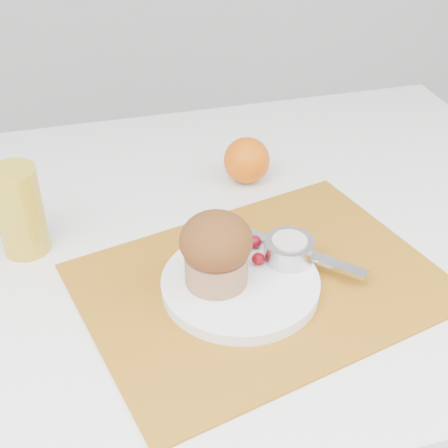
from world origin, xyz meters
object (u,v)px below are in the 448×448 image
object	(u,v)px
plate	(240,284)
juice_glass	(20,211)
table	(195,403)
muffin	(216,249)
orange	(247,160)

from	to	relation	value
plate	juice_glass	size ratio (longest dim) A/B	1.58
table	muffin	bearing A→B (deg)	-85.90
table	plate	distance (m)	0.41
plate	orange	xyz separation A→B (m)	(0.09, 0.26, 0.03)
plate	muffin	bearing A→B (deg)	169.28
table	muffin	distance (m)	0.46
orange	muffin	distance (m)	0.28
juice_glass	table	bearing A→B (deg)	-6.98
table	plate	world-z (taller)	plate
table	orange	xyz separation A→B (m)	(0.12, 0.12, 0.41)
plate	muffin	world-z (taller)	muffin
juice_glass	muffin	distance (m)	0.28
plate	juice_glass	bearing A→B (deg)	148.23
plate	orange	distance (m)	0.27
orange	muffin	xyz separation A→B (m)	(-0.12, -0.25, 0.03)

